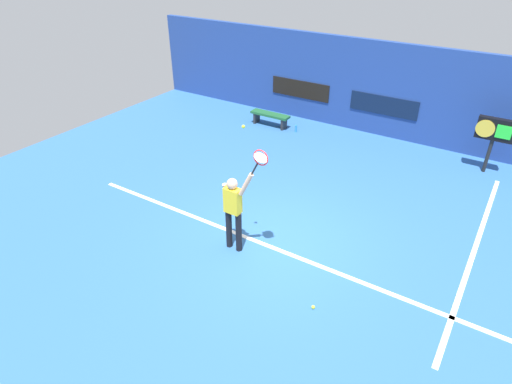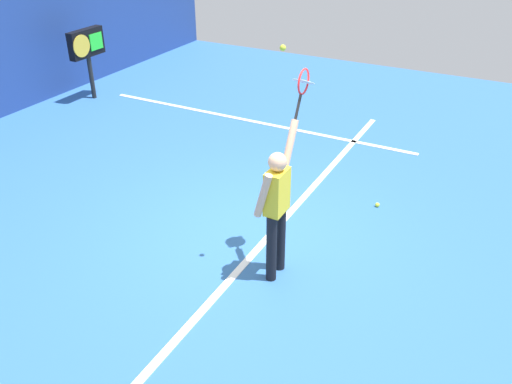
{
  "view_description": "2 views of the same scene",
  "coord_description": "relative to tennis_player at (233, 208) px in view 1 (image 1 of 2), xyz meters",
  "views": [
    {
      "loc": [
        3.78,
        -6.69,
        5.85
      ],
      "look_at": [
        -0.47,
        -0.04,
        1.11
      ],
      "focal_mm": 30.67,
      "sensor_mm": 36.0,
      "label": 1
    },
    {
      "loc": [
        -5.55,
        -3.03,
        4.28
      ],
      "look_at": [
        -0.73,
        -0.48,
        1.19
      ],
      "focal_mm": 37.81,
      "sensor_mm": 36.0,
      "label": 2
    }
  ],
  "objects": [
    {
      "name": "court_bench",
      "position": [
        -2.87,
        6.24,
        -0.67
      ],
      "size": [
        1.4,
        0.36,
        0.45
      ],
      "color": "#1E592D",
      "rests_on": "ground_plane"
    },
    {
      "name": "back_wall",
      "position": [
        0.6,
        7.59,
        0.48
      ],
      "size": [
        18.0,
        0.2,
        2.98
      ],
      "primitive_type": "cube",
      "color": "navy",
      "rests_on": "ground_plane"
    },
    {
      "name": "tennis_player",
      "position": [
        0.0,
        0.0,
        0.0
      ],
      "size": [
        0.74,
        0.31,
        1.95
      ],
      "color": "black",
      "rests_on": "ground_plane"
    },
    {
      "name": "tennis_racket",
      "position": [
        0.63,
        -0.0,
        1.29
      ],
      "size": [
        0.42,
        0.27,
        0.62
      ],
      "color": "black"
    },
    {
      "name": "court_sideline",
      "position": [
        4.35,
        2.69,
        -1.0
      ],
      "size": [
        0.1,
        7.0,
        0.01
      ],
      "primitive_type": "cube",
      "color": "white",
      "rests_on": "ground_plane"
    },
    {
      "name": "ground_plane",
      "position": [
        0.6,
        0.69,
        -1.01
      ],
      "size": [
        18.0,
        18.0,
        0.0
      ],
      "primitive_type": "plane",
      "color": "#2D609E"
    },
    {
      "name": "water_bottle",
      "position": [
        -1.85,
        6.24,
        -0.89
      ],
      "size": [
        0.07,
        0.07,
        0.24
      ],
      "primitive_type": "cylinder",
      "color": "#338CD8",
      "rests_on": "ground_plane"
    },
    {
      "name": "sponsor_banner_center",
      "position": [
        0.6,
        7.47,
        0.02
      ],
      "size": [
        2.2,
        0.03,
        0.6
      ],
      "primitive_type": "cube",
      "color": "#0C1933"
    },
    {
      "name": "tennis_ball",
      "position": [
        0.23,
        0.07,
        1.79
      ],
      "size": [
        0.07,
        0.07,
        0.07
      ],
      "primitive_type": "sphere",
      "color": "#CCE033"
    },
    {
      "name": "sponsor_banner_portside",
      "position": [
        -2.4,
        7.47,
        0.04
      ],
      "size": [
        2.2,
        0.03,
        0.6
      ],
      "primitive_type": "cube",
      "color": "black"
    },
    {
      "name": "scoreboard_clock",
      "position": [
        3.92,
        6.61,
        0.2
      ],
      "size": [
        0.96,
        0.2,
        1.57
      ],
      "color": "black",
      "rests_on": "ground_plane"
    },
    {
      "name": "court_baseline",
      "position": [
        0.6,
        0.43,
        -1.0
      ],
      "size": [
        10.0,
        0.1,
        0.01
      ],
      "primitive_type": "cube",
      "color": "white",
      "rests_on": "ground_plane"
    },
    {
      "name": "spare_ball",
      "position": [
        2.2,
        -0.68,
        -0.98
      ],
      "size": [
        0.07,
        0.07,
        0.07
      ],
      "primitive_type": "sphere",
      "color": "#CCE033",
      "rests_on": "ground_plane"
    }
  ]
}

